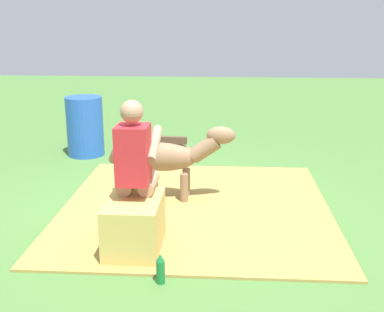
{
  "coord_description": "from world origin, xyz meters",
  "views": [
    {
      "loc": [
        -4.99,
        -0.55,
        2.05
      ],
      "look_at": [
        0.21,
        -0.21,
        0.55
      ],
      "focal_mm": 45.76,
      "sensor_mm": 36.0,
      "label": 1
    }
  ],
  "objects_px": {
    "pony_standing": "(168,156)",
    "water_barrel": "(85,126)",
    "hay_bale": "(135,225)",
    "person_seated": "(136,165)",
    "soda_bottle": "(161,269)"
  },
  "relations": [
    {
      "from": "soda_bottle",
      "to": "pony_standing",
      "type": "bearing_deg",
      "value": 4.36
    },
    {
      "from": "person_seated",
      "to": "soda_bottle",
      "type": "xyz_separation_m",
      "value": [
        -0.72,
        -0.3,
        -0.63
      ]
    },
    {
      "from": "hay_bale",
      "to": "person_seated",
      "type": "relative_size",
      "value": 0.51
    },
    {
      "from": "hay_bale",
      "to": "person_seated",
      "type": "height_order",
      "value": "person_seated"
    },
    {
      "from": "hay_bale",
      "to": "person_seated",
      "type": "distance_m",
      "value": 0.54
    },
    {
      "from": "soda_bottle",
      "to": "water_barrel",
      "type": "height_order",
      "value": "water_barrel"
    },
    {
      "from": "person_seated",
      "to": "pony_standing",
      "type": "bearing_deg",
      "value": -8.32
    },
    {
      "from": "pony_standing",
      "to": "water_barrel",
      "type": "xyz_separation_m",
      "value": [
        1.79,
        1.47,
        -0.08
      ]
    },
    {
      "from": "person_seated",
      "to": "hay_bale",
      "type": "bearing_deg",
      "value": 179.73
    },
    {
      "from": "hay_bale",
      "to": "water_barrel",
      "type": "xyz_separation_m",
      "value": [
        3.07,
        1.3,
        0.2
      ]
    },
    {
      "from": "soda_bottle",
      "to": "water_barrel",
      "type": "relative_size",
      "value": 0.29
    },
    {
      "from": "water_barrel",
      "to": "person_seated",
      "type": "bearing_deg",
      "value": -155.83
    },
    {
      "from": "hay_bale",
      "to": "water_barrel",
      "type": "relative_size",
      "value": 0.79
    },
    {
      "from": "pony_standing",
      "to": "water_barrel",
      "type": "height_order",
      "value": "water_barrel"
    },
    {
      "from": "pony_standing",
      "to": "soda_bottle",
      "type": "relative_size",
      "value": 5.29
    }
  ]
}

